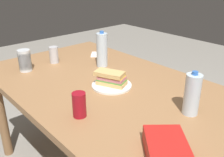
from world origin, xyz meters
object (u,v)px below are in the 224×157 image
(chip_bag, at_px, (167,150))
(water_bottle_spare, at_px, (102,50))
(soda_can_red, at_px, (79,105))
(soda_can_silver, at_px, (54,55))
(paper_plate, at_px, (112,85))
(sandwich, at_px, (111,78))
(water_bottle_tall, at_px, (192,94))
(plastic_cup_stack, at_px, (25,60))
(dining_table, at_px, (111,98))

(chip_bag, relative_size, water_bottle_spare, 0.90)
(soda_can_red, xyz_separation_m, soda_can_silver, (0.74, -0.29, 0.00))
(paper_plate, xyz_separation_m, soda_can_silver, (0.59, 0.05, 0.06))
(sandwich, xyz_separation_m, water_bottle_spare, (0.30, -0.18, 0.07))
(paper_plate, bearing_deg, water_bottle_tall, -170.70)
(soda_can_silver, bearing_deg, soda_can_red, 158.77)
(paper_plate, bearing_deg, plastic_cup_stack, 25.56)
(water_bottle_spare, bearing_deg, paper_plate, 150.10)
(dining_table, distance_m, water_bottle_spare, 0.40)
(dining_table, bearing_deg, water_bottle_tall, -170.58)
(paper_plate, height_order, soda_can_red, soda_can_red)
(soda_can_red, height_order, soda_can_silver, same)
(paper_plate, xyz_separation_m, water_bottle_spare, (0.31, -0.18, 0.11))
(soda_can_red, bearing_deg, paper_plate, -66.33)
(sandwich, bearing_deg, plastic_cup_stack, 25.41)
(sandwich, height_order, water_bottle_spare, water_bottle_spare)
(dining_table, relative_size, chip_bag, 7.71)
(chip_bag, relative_size, water_bottle_tall, 1.05)
(dining_table, xyz_separation_m, sandwich, (-0.01, 0.00, 0.14))
(sandwich, xyz_separation_m, plastic_cup_stack, (0.58, 0.27, 0.02))
(soda_can_red, height_order, water_bottle_tall, water_bottle_tall)
(paper_plate, distance_m, water_bottle_tall, 0.50)
(soda_can_red, relative_size, chip_bag, 0.53)
(chip_bag, height_order, water_bottle_spare, water_bottle_spare)
(plastic_cup_stack, distance_m, soda_can_silver, 0.23)
(paper_plate, relative_size, soda_can_silver, 1.96)
(soda_can_red, xyz_separation_m, water_bottle_tall, (-0.33, -0.42, 0.04))
(chip_bag, xyz_separation_m, water_bottle_spare, (0.91, -0.44, 0.09))
(water_bottle_tall, xyz_separation_m, water_bottle_spare, (0.79, -0.10, 0.02))
(sandwich, xyz_separation_m, soda_can_silver, (0.59, 0.05, 0.01))
(dining_table, height_order, paper_plate, paper_plate)
(chip_bag, bearing_deg, water_bottle_tall, 150.24)
(paper_plate, height_order, water_bottle_tall, water_bottle_tall)
(paper_plate, height_order, sandwich, sandwich)
(chip_bag, bearing_deg, soda_can_red, -130.08)
(sandwich, height_order, soda_can_red, soda_can_red)
(chip_bag, distance_m, water_bottle_tall, 0.37)
(sandwich, relative_size, soda_can_silver, 1.64)
(plastic_cup_stack, bearing_deg, water_bottle_tall, -161.45)
(paper_plate, bearing_deg, dining_table, 15.16)
(water_bottle_spare, bearing_deg, soda_can_silver, 37.66)
(water_bottle_tall, height_order, soda_can_silver, water_bottle_tall)
(dining_table, bearing_deg, water_bottle_spare, -31.16)
(soda_can_red, relative_size, plastic_cup_stack, 0.82)
(plastic_cup_stack, bearing_deg, soda_can_silver, -86.29)
(soda_can_silver, bearing_deg, water_bottle_tall, -173.26)
(dining_table, bearing_deg, soda_can_silver, 4.46)
(dining_table, height_order, water_bottle_tall, water_bottle_tall)
(sandwich, bearing_deg, paper_plate, -130.35)
(plastic_cup_stack, relative_size, soda_can_silver, 1.22)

